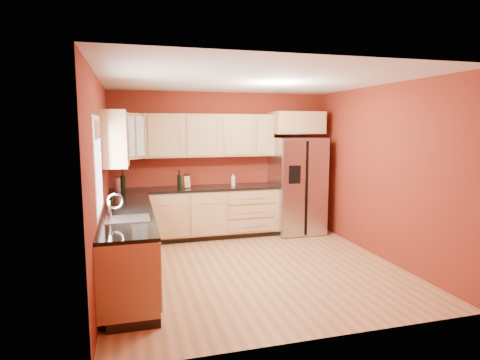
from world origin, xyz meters
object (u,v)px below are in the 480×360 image
object	(u,v)px
refrigerator	(297,185)
knife_block	(187,182)
wine_bottle_a	(123,180)
canister_left	(118,184)
soap_dispenser	(233,180)

from	to	relation	value
refrigerator	knife_block	size ratio (longest dim) A/B	8.86
refrigerator	knife_block	xyz separation A→B (m)	(-2.05, 0.10, 0.13)
wine_bottle_a	canister_left	bearing A→B (deg)	158.85
canister_left	knife_block	world-z (taller)	canister_left
refrigerator	canister_left	xyz separation A→B (m)	(-3.20, 0.02, 0.14)
canister_left	wine_bottle_a	size ratio (longest dim) A/B	0.60
soap_dispenser	canister_left	bearing A→B (deg)	-178.38
knife_block	soap_dispenser	world-z (taller)	soap_dispenser
refrigerator	soap_dispenser	xyz separation A→B (m)	(-1.21, 0.08, 0.14)
refrigerator	soap_dispenser	bearing A→B (deg)	176.21
knife_block	soap_dispenser	size ratio (longest dim) A/B	0.95
wine_bottle_a	refrigerator	bearing A→B (deg)	0.12
wine_bottle_a	soap_dispenser	distance (m)	1.91
soap_dispenser	refrigerator	bearing A→B (deg)	-3.79
canister_left	soap_dispenser	bearing A→B (deg)	1.62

